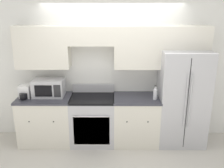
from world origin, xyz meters
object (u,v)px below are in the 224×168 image
object	(u,v)px
oven_range	(93,119)
bottle	(155,94)
refrigerator	(181,97)
microwave	(49,88)

from	to	relation	value
oven_range	bottle	bearing A→B (deg)	-4.98
oven_range	refrigerator	world-z (taller)	refrigerator
oven_range	microwave	world-z (taller)	microwave
refrigerator	oven_range	bearing A→B (deg)	-178.00
refrigerator	bottle	size ratio (longest dim) A/B	6.65
refrigerator	microwave	bearing A→B (deg)	179.54
oven_range	refrigerator	bearing A→B (deg)	2.00
bottle	refrigerator	bearing A→B (deg)	16.80
oven_range	bottle	distance (m)	1.24
refrigerator	microwave	xyz separation A→B (m)	(-2.40, 0.02, 0.18)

